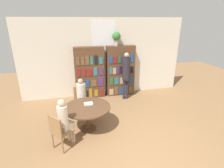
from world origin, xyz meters
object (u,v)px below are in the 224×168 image
(chair_near_camera, at_px, (59,130))
(seated_reader_left, at_px, (82,95))
(bookshelf_right, at_px, (120,71))
(flower_vase, at_px, (116,37))
(bookshelf_left, at_px, (90,73))
(librarian_standing, at_px, (126,72))
(seated_reader_right, at_px, (65,120))
(chair_left_side, at_px, (81,99))
(reading_table, at_px, (87,110))

(chair_near_camera, relative_size, seated_reader_left, 0.73)
(bookshelf_right, distance_m, flower_vase, 1.33)
(bookshelf_left, xyz_separation_m, seated_reader_left, (-0.43, -1.41, -0.28))
(librarian_standing, bearing_deg, seated_reader_right, -134.89)
(bookshelf_right, distance_m, chair_left_side, 2.14)
(chair_near_camera, bearing_deg, flower_vase, 101.00)
(chair_near_camera, distance_m, seated_reader_right, 0.26)
(bookshelf_right, height_order, seated_reader_right, bookshelf_right)
(flower_vase, bearing_deg, librarian_standing, -63.82)
(bookshelf_left, height_order, bookshelf_right, same)
(flower_vase, relative_size, chair_left_side, 0.56)
(chair_left_side, bearing_deg, seated_reader_right, 66.09)
(chair_near_camera, relative_size, seated_reader_right, 0.73)
(chair_near_camera, xyz_separation_m, seated_reader_left, (0.62, 1.44, 0.20))
(bookshelf_left, distance_m, seated_reader_left, 1.50)
(reading_table, height_order, seated_reader_left, seated_reader_left)
(chair_left_side, bearing_deg, chair_near_camera, 63.00)
(flower_vase, height_order, reading_table, flower_vase)
(chair_left_side, bearing_deg, flower_vase, -147.18)
(flower_vase, relative_size, seated_reader_right, 0.40)
(seated_reader_right, relative_size, librarian_standing, 0.69)
(bookshelf_left, distance_m, reading_table, 2.26)
(chair_near_camera, xyz_separation_m, chair_left_side, (0.60, 1.62, 0.00))
(reading_table, distance_m, chair_near_camera, 0.98)
(flower_vase, distance_m, reading_table, 3.12)
(bookshelf_left, height_order, chair_left_side, bookshelf_left)
(chair_left_side, xyz_separation_m, seated_reader_right, (-0.47, -1.50, 0.19))
(seated_reader_left, xyz_separation_m, seated_reader_right, (-0.49, -1.32, -0.01))
(bookshelf_right, relative_size, seated_reader_right, 1.59)
(bookshelf_right, bearing_deg, chair_near_camera, -128.63)
(chair_left_side, bearing_deg, seated_reader_left, 90.00)
(seated_reader_right, bearing_deg, bookshelf_right, 99.23)
(flower_vase, bearing_deg, seated_reader_right, -125.78)
(reading_table, bearing_deg, seated_reader_right, -137.39)
(reading_table, bearing_deg, seated_reader_left, 96.61)
(reading_table, height_order, librarian_standing, librarian_standing)
(bookshelf_left, height_order, librarian_standing, bookshelf_left)
(bookshelf_right, xyz_separation_m, seated_reader_left, (-1.66, -1.41, -0.28))
(bookshelf_left, xyz_separation_m, reading_table, (-0.34, -2.20, -0.39))
(chair_left_side, relative_size, seated_reader_right, 0.73)
(flower_vase, relative_size, librarian_standing, 0.28)
(reading_table, bearing_deg, flower_vase, 57.69)
(librarian_standing, bearing_deg, chair_left_side, -157.35)
(flower_vase, relative_size, reading_table, 0.40)
(bookshelf_left, distance_m, chair_near_camera, 3.08)
(flower_vase, relative_size, seated_reader_left, 0.41)
(librarian_standing, bearing_deg, seated_reader_left, -152.28)
(reading_table, bearing_deg, chair_left_side, 96.61)
(bookshelf_left, xyz_separation_m, bookshelf_right, (1.23, 0.00, -0.00))
(reading_table, relative_size, seated_reader_right, 1.01)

